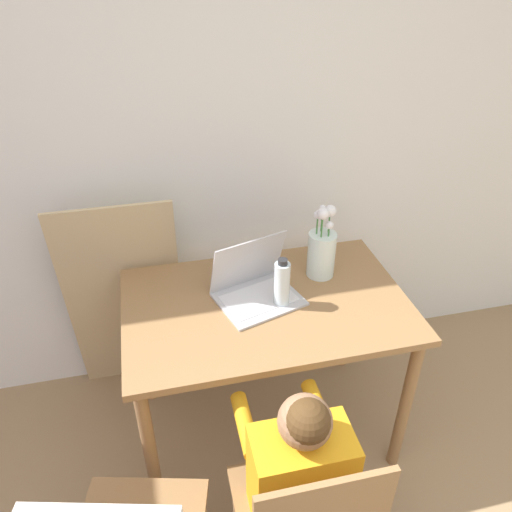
% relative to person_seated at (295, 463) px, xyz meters
% --- Properties ---
extents(wall_back, '(6.40, 0.05, 2.50)m').
position_rel_person_seated_xyz_m(wall_back, '(-0.16, 1.17, 0.67)').
color(wall_back, white).
rests_on(wall_back, ground_plane).
extents(dining_table, '(1.13, 0.72, 0.76)m').
position_rel_person_seated_xyz_m(dining_table, '(0.06, 0.60, 0.07)').
color(dining_table, olive).
rests_on(dining_table, ground_plane).
extents(person_seated, '(0.32, 0.42, 0.94)m').
position_rel_person_seated_xyz_m(person_seated, '(0.00, 0.00, 0.00)').
color(person_seated, orange).
rests_on(person_seated, ground_plane).
extents(laptop, '(0.38, 0.34, 0.25)m').
position_rel_person_seated_xyz_m(laptop, '(0.02, 0.65, 0.23)').
color(laptop, '#B2B2B7').
rests_on(laptop, dining_table).
extents(flower_vase, '(0.12, 0.12, 0.33)m').
position_rel_person_seated_xyz_m(flower_vase, '(0.33, 0.74, 0.30)').
color(flower_vase, silver).
rests_on(flower_vase, dining_table).
extents(water_bottle, '(0.06, 0.06, 0.21)m').
position_rel_person_seated_xyz_m(water_bottle, '(0.11, 0.57, 0.28)').
color(water_bottle, silver).
rests_on(water_bottle, dining_table).
extents(cardboard_panel, '(0.52, 0.17, 1.07)m').
position_rel_person_seated_xyz_m(cardboard_panel, '(-0.52, 1.03, -0.05)').
color(cardboard_panel, tan).
rests_on(cardboard_panel, ground_plane).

